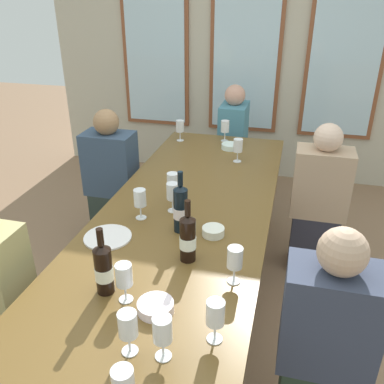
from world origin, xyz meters
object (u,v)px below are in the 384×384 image
at_px(wine_bottle_1, 188,238).
at_px(wine_glass_2, 215,315).
at_px(wine_glass_3, 123,384).
at_px(wine_glass_10, 128,326).
at_px(wine_glass_6, 173,182).
at_px(wine_glass_8, 124,277).
at_px(seated_person_3, 318,204).
at_px(wine_bottle_2, 104,268).
at_px(tasting_bowl_1, 230,146).
at_px(wine_glass_11, 235,259).
at_px(tasting_bowl_2, 156,307).
at_px(seated_person_2, 112,183).
at_px(wine_glass_5, 172,192).
at_px(wine_bottle_0, 181,208).
at_px(seated_person_1, 324,348).
at_px(tasting_bowl_0, 213,231).
at_px(wine_glass_0, 162,331).
at_px(dining_table, 186,220).
at_px(white_plate_0, 108,237).
at_px(wine_glass_9, 180,127).
at_px(wine_glass_1, 238,147).
at_px(wine_glass_7, 140,199).
at_px(wine_glass_4, 225,127).

bearing_deg(wine_bottle_1, wine_glass_2, -64.05).
bearing_deg(wine_bottle_1, wine_glass_3, -88.69).
distance_m(wine_bottle_1, wine_glass_10, 0.59).
height_order(wine_glass_6, wine_glass_10, same).
distance_m(wine_glass_8, seated_person_3, 1.73).
bearing_deg(wine_bottle_2, tasting_bowl_1, 83.10).
bearing_deg(seated_person_3, wine_glass_11, -107.83).
bearing_deg(tasting_bowl_2, seated_person_2, 120.50).
bearing_deg(wine_glass_5, wine_bottle_0, -62.00).
bearing_deg(wine_glass_8, wine_bottle_2, 163.54).
bearing_deg(seated_person_1, wine_glass_11, 169.37).
xyz_separation_m(tasting_bowl_0, wine_glass_8, (-0.25, -0.58, 0.10)).
bearing_deg(wine_glass_5, wine_glass_10, -81.72).
distance_m(tasting_bowl_2, wine_glass_2, 0.29).
xyz_separation_m(wine_glass_0, wine_glass_8, (-0.24, 0.24, 0.00)).
height_order(dining_table, wine_bottle_0, wine_bottle_0).
xyz_separation_m(wine_bottle_0, tasting_bowl_0, (0.18, -0.00, -0.11)).
bearing_deg(tasting_bowl_1, wine_glass_10, -90.05).
bearing_deg(wine_glass_5, wine_bottle_2, -95.54).
relative_size(dining_table, white_plate_0, 11.29).
relative_size(tasting_bowl_0, tasting_bowl_2, 0.79).
bearing_deg(tasting_bowl_0, tasting_bowl_1, 95.62).
distance_m(tasting_bowl_0, wine_glass_9, 1.50).
xyz_separation_m(wine_glass_1, wine_glass_8, (-0.21, -1.61, 0.00)).
distance_m(wine_glass_6, seated_person_3, 1.12).
bearing_deg(tasting_bowl_1, white_plate_0, -105.06).
bearing_deg(wine_glass_3, seated_person_2, 115.81).
bearing_deg(wine_glass_7, seated_person_1, -26.63).
xyz_separation_m(wine_bottle_1, seated_person_2, (-0.91, 1.12, -0.33)).
height_order(tasting_bowl_2, seated_person_1, seated_person_1).
height_order(white_plate_0, wine_glass_3, wine_glass_3).
xyz_separation_m(wine_bottle_0, wine_bottle_1, (0.10, -0.24, -0.01)).
relative_size(tasting_bowl_0, seated_person_3, 0.10).
xyz_separation_m(wine_bottle_1, wine_glass_2, (0.22, -0.46, -0.00)).
relative_size(wine_glass_3, wine_glass_9, 1.00).
xyz_separation_m(wine_glass_9, wine_glass_11, (0.73, -1.73, -0.00)).
distance_m(wine_glass_3, wine_glass_6, 1.40).
distance_m(tasting_bowl_0, wine_glass_3, 1.05).
distance_m(wine_bottle_2, wine_glass_10, 0.36).
xyz_separation_m(wine_bottle_0, wine_glass_10, (0.05, -0.83, -0.01)).
relative_size(wine_glass_8, wine_glass_10, 1.00).
xyz_separation_m(wine_bottle_1, wine_glass_10, (-0.06, -0.58, -0.00)).
bearing_deg(wine_bottle_0, tasting_bowl_0, -1.56).
xyz_separation_m(tasting_bowl_0, wine_glass_0, (-0.01, -0.82, 0.10)).
bearing_deg(wine_glass_7, wine_glass_2, -53.23).
relative_size(wine_glass_3, wine_glass_4, 1.00).
distance_m(wine_glass_6, seated_person_2, 0.93).
xyz_separation_m(wine_glass_8, seated_person_1, (0.82, 0.15, -0.33)).
height_order(white_plate_0, wine_glass_8, wine_glass_8).
relative_size(wine_glass_2, seated_person_2, 0.16).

